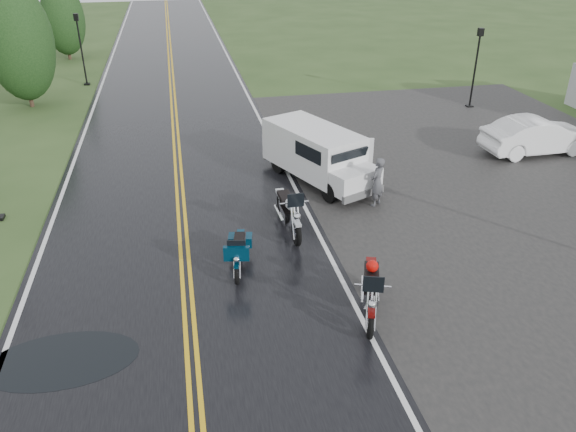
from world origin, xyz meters
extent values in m
plane|color=#2D471E|center=(0.00, 0.00, 0.00)|extent=(120.00, 120.00, 0.00)
cube|color=black|center=(0.00, 10.00, 0.02)|extent=(8.00, 100.00, 0.04)
cube|color=black|center=(11.00, 5.00, 0.01)|extent=(14.00, 24.00, 0.03)
imported|color=#47484C|center=(6.03, 4.04, 0.79)|extent=(0.68, 0.67, 1.57)
imported|color=white|center=(13.57, 7.15, 0.69)|extent=(4.27, 1.63, 1.39)
camera|label=1|loc=(0.17, -10.98, 7.91)|focal=35.00mm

